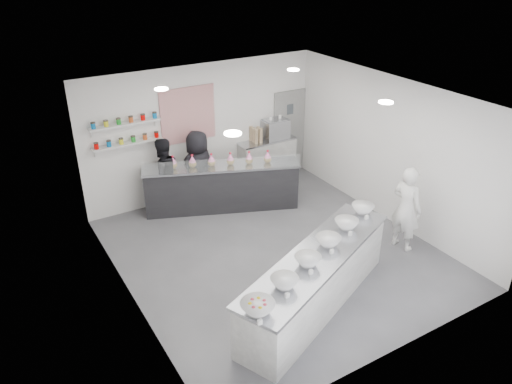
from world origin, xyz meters
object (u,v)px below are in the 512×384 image
at_px(staff_right, 199,170).
at_px(espresso_machine, 275,129).
at_px(woman_prep, 406,208).
at_px(staff_left, 163,176).
at_px(prep_counter, 316,281).
at_px(espresso_ledge, 267,161).
at_px(back_bar, 222,187).

bearing_deg(staff_right, espresso_machine, 173.25).
relative_size(espresso_machine, woman_prep, 0.36).
height_order(espresso_machine, staff_left, staff_left).
xyz_separation_m(espresso_machine, woman_prep, (0.43, -3.84, -0.45)).
distance_m(prep_counter, espresso_ledge, 4.75).
height_order(back_bar, espresso_machine, espresso_machine).
height_order(back_bar, espresso_ledge, espresso_ledge).
relative_size(back_bar, woman_prep, 1.98).
bearing_deg(prep_counter, espresso_machine, 41.15).
relative_size(back_bar, espresso_machine, 5.50).
height_order(back_bar, staff_left, staff_left).
distance_m(prep_counter, back_bar, 3.69).
xyz_separation_m(espresso_ledge, staff_left, (-2.72, -0.18, 0.31)).
xyz_separation_m(back_bar, staff_right, (-0.36, 0.38, 0.35)).
bearing_deg(back_bar, staff_right, 155.36).
xyz_separation_m(prep_counter, espresso_ledge, (1.83, 4.38, 0.04)).
bearing_deg(staff_left, woman_prep, 127.06).
distance_m(espresso_ledge, staff_right, 2.00).
distance_m(espresso_machine, staff_right, 2.23).
bearing_deg(staff_right, back_bar, 118.18).
height_order(back_bar, staff_right, staff_right).
bearing_deg(espresso_machine, staff_left, -176.49).
height_order(espresso_ledge, espresso_machine, espresso_machine).
bearing_deg(back_bar, prep_counter, -71.37).
bearing_deg(woman_prep, espresso_machine, -2.87).
height_order(espresso_ledge, staff_left, staff_left).
distance_m(espresso_machine, woman_prep, 3.89).
height_order(espresso_machine, staff_right, staff_right).
bearing_deg(prep_counter, staff_left, 78.15).
relative_size(back_bar, espresso_ledge, 2.32).
distance_m(espresso_machine, staff_left, 2.98).
xyz_separation_m(staff_left, staff_right, (0.76, -0.13, 0.03)).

